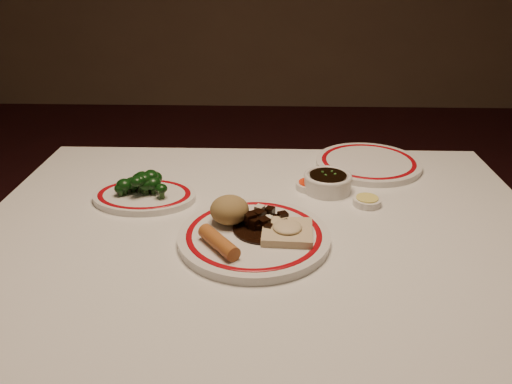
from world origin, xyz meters
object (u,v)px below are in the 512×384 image
(fried_wonton, at_px, (287,231))
(broccoli_pile, at_px, (144,181))
(rice_mound, at_px, (230,210))
(spring_roll, at_px, (219,242))
(broccoli_plate, at_px, (144,196))
(stirfry_heap, at_px, (264,223))
(dining_table, at_px, (261,262))
(soy_bowl, at_px, (327,183))
(main_plate, at_px, (254,236))

(fried_wonton, height_order, broccoli_pile, broccoli_pile)
(rice_mound, height_order, broccoli_pile, rice_mound)
(spring_roll, bearing_deg, broccoli_pile, 92.19)
(rice_mound, bearing_deg, broccoli_plate, 147.64)
(stirfry_heap, bearing_deg, fried_wonton, -32.50)
(dining_table, xyz_separation_m, broccoli_plate, (-0.27, 0.11, 0.10))
(dining_table, relative_size, soy_bowl, 10.70)
(stirfry_heap, xyz_separation_m, broccoli_pile, (-0.28, 0.16, 0.01))
(soy_bowl, bearing_deg, main_plate, -125.24)
(spring_roll, xyz_separation_m, soy_bowl, (0.23, 0.30, -0.01))
(stirfry_heap, distance_m, broccoli_plate, 0.32)
(broccoli_plate, height_order, broccoli_pile, broccoli_pile)
(rice_mound, relative_size, broccoli_pile, 0.64)
(soy_bowl, bearing_deg, stirfry_heap, -124.59)
(spring_roll, bearing_deg, rice_mound, 46.48)
(main_plate, height_order, spring_roll, spring_roll)
(dining_table, xyz_separation_m, main_plate, (-0.01, -0.06, 0.10))
(fried_wonton, xyz_separation_m, broccoli_pile, (-0.33, 0.19, 0.01))
(spring_roll, bearing_deg, stirfry_heap, 7.94)
(main_plate, xyz_separation_m, spring_roll, (-0.06, -0.06, 0.02))
(dining_table, distance_m, spring_roll, 0.19)
(dining_table, xyz_separation_m, soy_bowl, (0.15, 0.17, 0.11))
(stirfry_heap, distance_m, broccoli_pile, 0.32)
(spring_roll, height_order, soy_bowl, spring_roll)
(fried_wonton, bearing_deg, broccoli_plate, 150.86)
(spring_roll, bearing_deg, dining_table, 21.03)
(fried_wonton, distance_m, soy_bowl, 0.26)
(rice_mound, xyz_separation_m, soy_bowl, (0.22, 0.19, -0.03))
(fried_wonton, bearing_deg, spring_roll, -157.62)
(dining_table, relative_size, broccoli_plate, 4.87)
(spring_roll, xyz_separation_m, stirfry_heap, (0.08, 0.08, -0.00))
(main_plate, distance_m, stirfry_heap, 0.03)
(dining_table, bearing_deg, broccoli_pile, 155.55)
(broccoli_pile, bearing_deg, broccoli_plate, -83.56)
(dining_table, bearing_deg, stirfry_heap, -80.27)
(broccoli_plate, bearing_deg, soy_bowl, 8.22)
(main_plate, distance_m, broccoli_pile, 0.32)
(main_plate, xyz_separation_m, rice_mound, (-0.05, 0.04, 0.04))
(dining_table, distance_m, fried_wonton, 0.15)
(broccoli_plate, bearing_deg, spring_roll, -49.97)
(dining_table, xyz_separation_m, fried_wonton, (0.05, -0.07, 0.12))
(dining_table, height_order, main_plate, main_plate)
(rice_mound, relative_size, soy_bowl, 0.71)
(rice_mound, distance_m, fried_wonton, 0.13)
(main_plate, xyz_separation_m, fried_wonton, (0.06, -0.01, 0.02))
(dining_table, distance_m, soy_bowl, 0.26)
(broccoli_pile, bearing_deg, dining_table, -24.45)
(fried_wonton, height_order, stirfry_heap, stirfry_heap)
(broccoli_pile, relative_size, soy_bowl, 1.10)
(spring_roll, distance_m, fried_wonton, 0.14)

